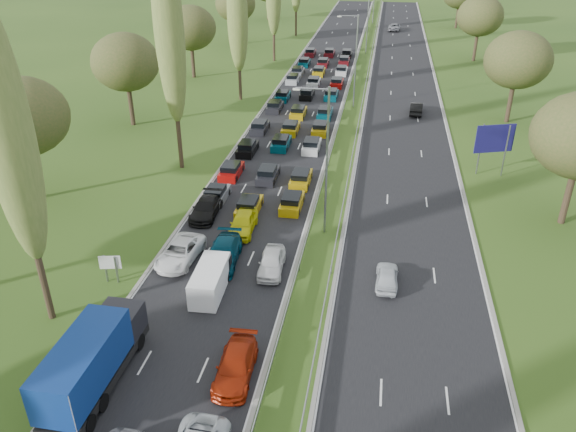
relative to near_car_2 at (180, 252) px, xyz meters
The scene contains 22 objects.
ground 44.33m from the near_car_2, 76.82° to the left, with size 260.00×260.00×0.00m, color #2B4916.
near_carriageway 45.78m from the near_car_2, 85.79° to the left, with size 10.50×215.00×0.04m, color black.
far_carriageway 48.67m from the near_car_2, 69.73° to the left, with size 10.50×215.00×0.04m, color black.
central_reservation 46.76m from the near_car_2, 77.51° to the left, with size 2.36×215.00×0.32m.
lamp_columns 42.70m from the near_car_2, 76.20° to the left, with size 0.18×140.18×12.00m.
poplar_row 33.93m from the near_car_2, 100.65° to the left, with size 2.80×127.80×22.44m.
woodland_left 31.32m from the near_car_2, 122.45° to the left, with size 8.00×166.00×11.10m.
woodland_right 42.59m from the near_car_2, 45.20° to the left, with size 8.00×153.00×11.10m.
traffic_queue_fill 40.76m from the near_car_2, 85.27° to the left, with size 9.00×68.14×0.80m.
near_car_2 is the anchor object (origin of this frame).
near_car_3 7.30m from the near_car_2, 91.83° to the left, with size 2.07×5.09×1.48m, color black.
near_car_7 3.28m from the near_car_2, ahead, with size 2.22×5.45×1.58m, color #043649.
near_car_8 6.23m from the near_car_2, 55.20° to the left, with size 1.89×4.71×1.60m, color #D0CF0D.
near_car_11 13.04m from the near_car_2, 57.14° to the right, with size 1.97×4.85×1.41m, color #962009.
near_car_12 6.98m from the near_car_2, ahead, with size 1.74×4.32×1.47m, color silver.
far_car_0 15.24m from the near_car_2, ahead, with size 1.54×3.82×1.30m, color silver.
far_car_1 43.62m from the near_car_2, 65.03° to the left, with size 1.58×4.53×1.49m, color black.
far_car_2 103.29m from the near_car_2, 81.48° to the left, with size 2.59×5.62×1.56m, color gray.
blue_lorry 12.96m from the near_car_2, 90.75° to the right, with size 2.40×8.63×3.64m.
white_van_rear 4.75m from the near_car_2, 44.41° to the right, with size 1.86×4.75×1.91m.
info_sign 5.15m from the near_car_2, 137.81° to the right, with size 1.49×0.40×2.10m.
direction_sign 32.50m from the near_car_2, 39.42° to the left, with size 3.81×1.42×5.20m.
Camera 1 is at (8.31, 3.17, 22.63)m, focal length 35.00 mm.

